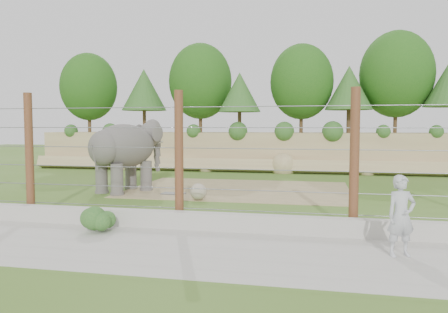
% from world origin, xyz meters
% --- Properties ---
extents(ground, '(90.00, 90.00, 0.00)m').
position_xyz_m(ground, '(0.00, 0.00, 0.00)').
color(ground, '#426A1C').
rests_on(ground, ground).
extents(back_embankment, '(30.00, 5.52, 8.77)m').
position_xyz_m(back_embankment, '(0.59, 12.68, 3.97)').
color(back_embankment, tan).
rests_on(back_embankment, ground).
extents(dirt_patch, '(10.00, 7.00, 0.02)m').
position_xyz_m(dirt_patch, '(0.50, 3.00, 0.01)').
color(dirt_patch, '#8D8054').
rests_on(dirt_patch, ground).
extents(drain_grate, '(1.00, 0.60, 0.03)m').
position_xyz_m(drain_grate, '(-2.03, 1.02, 0.04)').
color(drain_grate, '#262628').
rests_on(drain_grate, dirt_patch).
extents(elephant, '(3.17, 4.27, 3.18)m').
position_xyz_m(elephant, '(-4.41, 1.25, 1.59)').
color(elephant, '#595651').
rests_on(elephant, ground).
extents(stone_ball, '(0.66, 0.66, 0.66)m').
position_xyz_m(stone_ball, '(-0.55, -0.30, 0.35)').
color(stone_ball, gray).
rests_on(stone_ball, dirt_patch).
extents(retaining_wall, '(26.00, 0.35, 0.50)m').
position_xyz_m(retaining_wall, '(0.00, -5.00, 0.25)').
color(retaining_wall, beige).
rests_on(retaining_wall, ground).
extents(walkway, '(26.00, 4.00, 0.01)m').
position_xyz_m(walkway, '(0.00, -7.00, 0.01)').
color(walkway, beige).
rests_on(walkway, ground).
extents(barrier_fence, '(20.26, 0.26, 4.00)m').
position_xyz_m(barrier_fence, '(0.00, -4.50, 2.00)').
color(barrier_fence, '#56271D').
rests_on(barrier_fence, ground).
extents(walkway_shrub, '(0.69, 0.69, 0.69)m').
position_xyz_m(walkway_shrub, '(-1.95, -5.80, 0.36)').
color(walkway_shrub, '#245B23').
rests_on(walkway_shrub, walkway).
extents(zookeeper, '(0.79, 0.65, 1.84)m').
position_xyz_m(zookeeper, '(5.86, -6.54, 0.93)').
color(zookeeper, '#AAAFB3').
rests_on(zookeeper, walkway).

